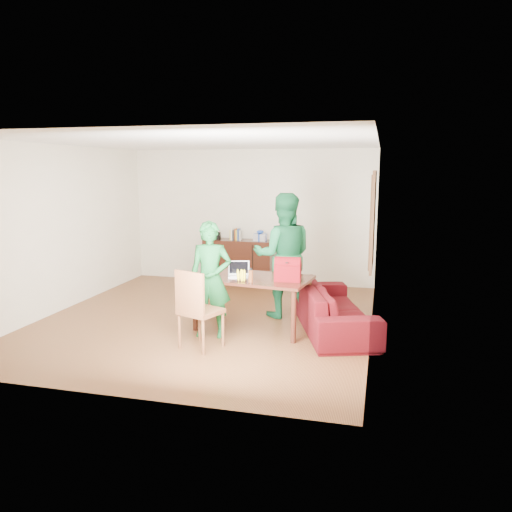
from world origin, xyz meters
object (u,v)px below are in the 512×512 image
(table, at_px, (253,284))
(red_bag, at_px, (288,271))
(chair, at_px, (200,325))
(person_near, at_px, (210,280))
(person_far, at_px, (283,255))
(sofa, at_px, (333,307))
(laptop, at_px, (239,274))
(bottle, at_px, (251,275))

(table, distance_m, red_bag, 0.60)
(chair, height_order, person_near, person_near)
(person_near, relative_size, person_far, 0.83)
(table, relative_size, sofa, 0.79)
(person_far, distance_m, red_bag, 0.89)
(table, distance_m, laptop, 0.24)
(person_far, bearing_deg, laptop, 44.53)
(person_far, bearing_deg, chair, 52.39)
(laptop, bearing_deg, bottle, -63.97)
(chair, relative_size, person_near, 0.65)
(person_near, relative_size, red_bag, 4.50)
(table, xyz_separation_m, person_near, (-0.48, -0.46, 0.13))
(person_near, distance_m, sofa, 1.84)
(chair, bearing_deg, person_near, 114.10)
(table, height_order, person_near, person_near)
(person_far, distance_m, bottle, 1.10)
(red_bag, bearing_deg, person_near, -164.41)
(person_far, height_order, bottle, person_far)
(sofa, bearing_deg, red_bag, 104.81)
(person_far, distance_m, laptop, 0.95)
(person_far, height_order, sofa, person_far)
(person_near, bearing_deg, red_bag, 10.62)
(red_bag, bearing_deg, chair, -143.38)
(bottle, height_order, red_bag, red_bag)
(person_far, distance_m, sofa, 1.16)
(bottle, bearing_deg, red_bag, 23.87)
(laptop, xyz_separation_m, red_bag, (0.73, -0.07, 0.09))
(red_bag, bearing_deg, laptop, 171.52)
(person_far, bearing_deg, person_near, 43.54)
(person_near, bearing_deg, person_far, 48.70)
(chair, height_order, bottle, chair)
(laptop, distance_m, bottle, 0.38)
(chair, bearing_deg, sofa, 58.66)
(person_near, relative_size, bottle, 8.36)
(person_near, height_order, person_far, person_far)
(laptop, bearing_deg, red_bag, -21.15)
(person_far, bearing_deg, sofa, 137.64)
(laptop, relative_size, sofa, 0.16)
(table, bearing_deg, bottle, -72.58)
(sofa, bearing_deg, table, 85.21)
(sofa, bearing_deg, bottle, 100.93)
(chair, xyz_separation_m, sofa, (1.60, 1.22, 0.02))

